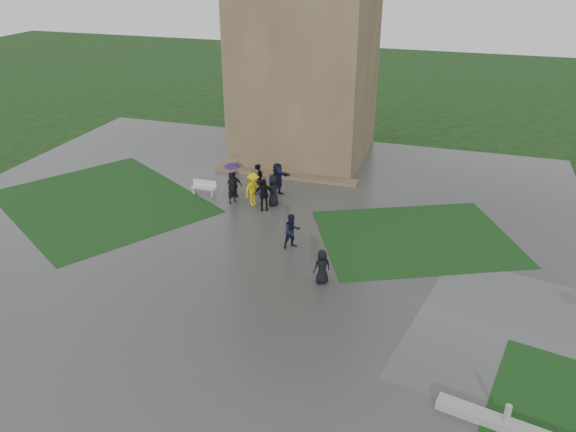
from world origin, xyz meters
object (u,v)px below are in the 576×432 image
(bench, at_px, (204,187))
(tower, at_px, (307,14))
(pedestrian_mid, at_px, (292,231))
(pedestrian_near, at_px, (322,267))

(bench, bearing_deg, tower, 64.90)
(pedestrian_mid, relative_size, pedestrian_near, 1.11)
(tower, relative_size, pedestrian_near, 11.86)
(tower, height_order, pedestrian_mid, tower)
(tower, height_order, bench, tower)
(bench, relative_size, pedestrian_mid, 0.84)
(pedestrian_near, bearing_deg, pedestrian_mid, -89.10)
(bench, distance_m, pedestrian_near, 11.16)
(bench, xyz_separation_m, pedestrian_mid, (6.62, -4.45, 0.43))
(bench, height_order, pedestrian_mid, pedestrian_mid)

